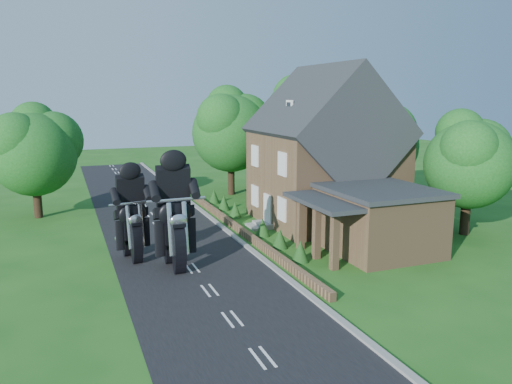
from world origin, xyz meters
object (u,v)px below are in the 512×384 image
object	(u,v)px
annex	(376,219)
motorcycle_follow	(133,246)
house	(325,156)
motorcycle_lead	(175,252)
garden_wall	(241,231)

from	to	relation	value
annex	motorcycle_follow	xyz separation A→B (m)	(-12.33, 3.17, -1.02)
house	motorcycle_follow	bearing A→B (deg)	-164.35
motorcycle_lead	motorcycle_follow	distance (m)	2.71
garden_wall	motorcycle_lead	bearing A→B (deg)	-136.86
house	motorcycle_lead	bearing A→B (deg)	-152.99
motorcycle_lead	motorcycle_follow	bearing A→B (deg)	-52.39
house	annex	xyz separation A→B (m)	(-0.62, -6.80, -2.58)
annex	motorcycle_lead	xyz separation A→B (m)	(-10.61, 1.07, -0.90)
house	motorcycle_lead	size ratio (longest dim) A/B	5.53
garden_wall	house	bearing A→B (deg)	9.17
annex	motorcycle_lead	bearing A→B (deg)	174.23
annex	house	bearing A→B (deg)	84.76
motorcycle_lead	motorcycle_follow	world-z (taller)	motorcycle_lead
annex	garden_wall	bearing A→B (deg)	133.84
house	annex	world-z (taller)	house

